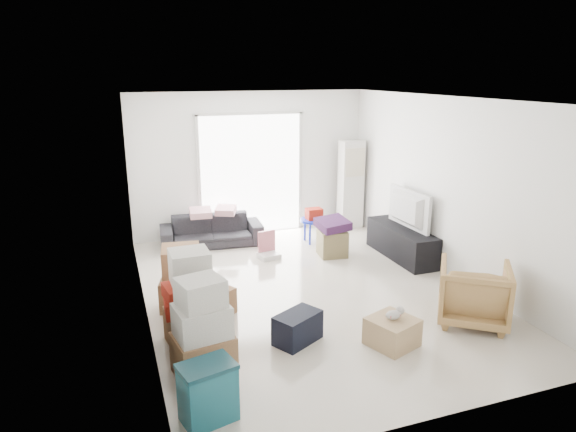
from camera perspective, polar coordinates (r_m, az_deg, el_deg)
The scene contains 21 objects.
room_shell at distance 7.02m, azimuth 2.42°, elevation 1.79°, with size 4.98×6.48×3.18m.
sliding_door at distance 9.80m, azimuth -4.12°, elevation 5.16°, with size 2.10×0.04×2.33m.
ac_tower at distance 10.26m, azimuth 6.98°, elevation 3.46°, with size 0.45×0.30×1.75m, color beige.
tv_console at distance 8.88m, azimuth 12.49°, elevation -2.86°, with size 0.47×1.57×0.52m, color black.
television at distance 8.78m, azimuth 12.62°, elevation -0.79°, with size 1.10×0.64×0.14m, color black.
sofa at distance 9.36m, azimuth -8.52°, elevation -1.10°, with size 1.81×0.53×0.71m, color #27272D.
pillow_left at distance 9.23m, azimuth -9.74°, elevation 1.30°, with size 0.41×0.33×0.13m, color #D59CAA.
pillow_right at distance 9.33m, azimuth -6.96°, elevation 1.51°, with size 0.32×0.26×0.11m, color #D59CAA.
armchair at distance 6.84m, azimuth 19.98°, elevation -7.77°, with size 0.82×0.77×0.85m, color #B37C4F.
storage_bins at distance 4.90m, azimuth -8.90°, elevation -18.77°, with size 0.55×0.45×0.56m.
box_stack_a at distance 5.45m, azimuth -9.47°, elevation -12.62°, with size 0.65×0.57×1.06m.
box_stack_b at distance 6.02m, azimuth -10.63°, elevation -9.61°, with size 0.63×0.63×1.13m.
box_stack_c at distance 6.95m, azimuth -11.68°, elevation -6.82°, with size 0.67×0.60×0.85m.
loose_box at distance 6.81m, azimuth -8.16°, elevation -9.35°, with size 0.42×0.42×0.35m, color olive.
duffel_bag at distance 6.09m, azimuth 1.07°, elevation -12.30°, with size 0.55×0.33×0.35m, color black.
ottoman at distance 8.79m, azimuth 4.93°, elevation -2.99°, with size 0.45×0.45×0.45m, color olive.
blanket at distance 8.70m, azimuth 4.98°, elevation -1.16°, with size 0.49×0.49×0.14m, color #3B1B45.
kids_table at distance 9.39m, azimuth 2.90°, elevation -0.24°, with size 0.51×0.51×0.64m.
toy_walker at distance 8.71m, azimuth -2.23°, elevation -3.83°, with size 0.38×0.34×0.45m.
wood_crate at distance 6.15m, azimuth 11.50°, elevation -12.50°, with size 0.49×0.49×0.33m, color tan.
plush_bunny at distance 6.07m, azimuth 11.81°, elevation -10.58°, with size 0.25×0.14×0.13m.
Camera 1 is at (-2.56, -6.31, 3.05)m, focal length 32.00 mm.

